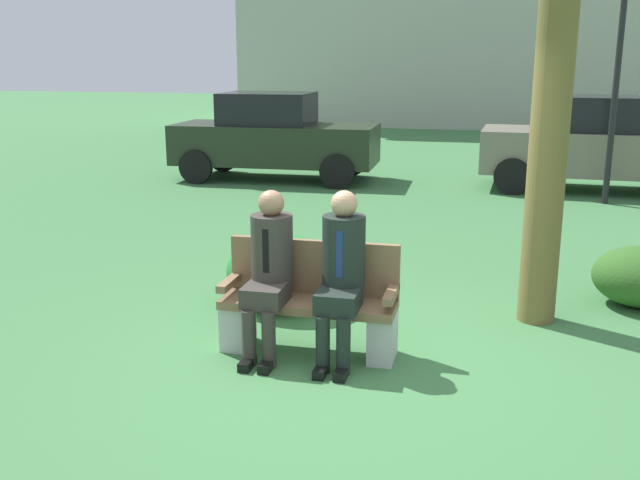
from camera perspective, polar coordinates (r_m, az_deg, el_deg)
name	(u,v)px	position (r m, az deg, el deg)	size (l,w,h in m)	color
ground_plane	(340,364)	(5.84, 1.60, -9.64)	(80.00, 80.00, 0.00)	#3E7642
park_bench	(310,304)	(5.96, -0.79, -5.01)	(1.42, 0.44, 0.90)	brown
seated_man_left	(269,265)	(5.83, -4.01, -1.94)	(0.34, 0.72, 1.33)	#38332D
seated_man_right	(342,268)	(5.68, 1.70, -2.21)	(0.34, 0.72, 1.35)	#1E2823
shrub_mid_lawn	(283,271)	(7.06, -2.95, -2.42)	(1.09, 1.00, 0.68)	#277835
parked_car_near	(274,137)	(14.32, -3.62, 8.07)	(3.94, 1.78, 1.68)	#232D1E
parked_car_far	(593,144)	(13.95, 20.55, 7.04)	(3.97, 1.85, 1.68)	slate
street_lamp	(618,66)	(12.68, 22.27, 12.46)	(0.24, 0.24, 3.60)	black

